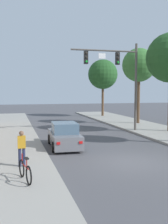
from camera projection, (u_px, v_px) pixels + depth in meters
The scene contains 7 objects.
ground_plane at pixel (132, 162), 13.70m from camera, with size 120.00×120.00×0.00m, color #4C4C51.
traffic_signal_mast at pixel (119, 71), 22.99m from camera, with size 5.87×0.38×7.50m.
car_lead_grey at pixel (64, 136), 17.20m from camera, with size 1.97×4.30×1.60m.
pedestrian_sidewalk_left_walker at pixel (22, 147), 12.32m from camera, with size 0.36×0.22×1.64m.
bicycle_leaning at pixel (25, 171), 10.36m from camera, with size 0.43×1.74×0.98m.
street_tree_third at pixel (139, 65), 28.46m from camera, with size 3.54×3.54×7.92m.
street_tree_farthest at pixel (103, 74), 37.03m from camera, with size 4.05×4.05×7.72m.
Camera 1 is at (-5.83, -12.37, 3.62)m, focal length 43.35 mm.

